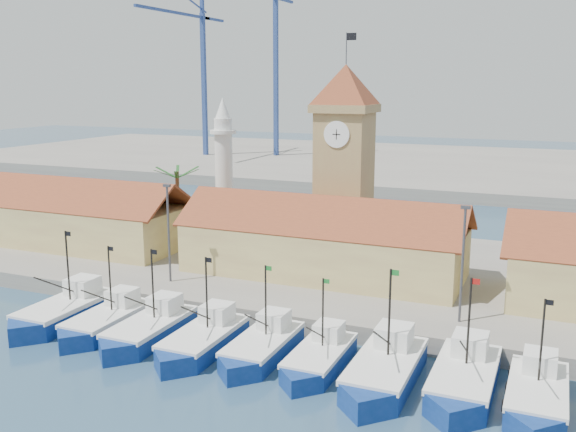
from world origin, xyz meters
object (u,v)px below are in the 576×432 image
at_px(boat_0, 63,313).
at_px(clock_tower, 344,158).
at_px(boat_4, 261,349).
at_px(minaret, 224,170).

distance_m(boat_0, clock_tower, 30.47).
bearing_deg(boat_4, minaret, 123.44).
relative_size(boat_0, minaret, 0.65).
bearing_deg(minaret, boat_4, -56.56).
height_order(boat_0, minaret, minaret).
xyz_separation_m(boat_4, minaret, (-16.48, 24.96, 9.00)).
height_order(boat_4, minaret, minaret).
bearing_deg(boat_0, minaret, 86.49).
bearing_deg(clock_tower, boat_4, -86.30).
relative_size(boat_0, boat_4, 1.13).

